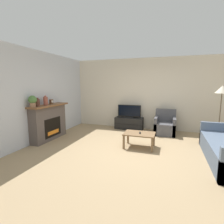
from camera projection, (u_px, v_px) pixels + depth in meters
ground_plane at (131, 150)px, 4.59m from camera, size 24.00×24.00×0.00m
wall_back at (146, 94)px, 6.69m from camera, size 12.00×0.06×2.70m
wall_left at (40, 97)px, 5.29m from camera, size 0.06×12.00×2.70m
fireplace at (49, 122)px, 5.44m from camera, size 0.42×1.49×1.10m
mantel_vase_left at (38, 102)px, 4.92m from camera, size 0.12×0.12×0.25m
mantel_vase_centre_left at (46, 101)px, 5.23m from camera, size 0.13×0.13×0.29m
mantel_clock at (51, 102)px, 5.48m from camera, size 0.08×0.11×0.15m
potted_plant at (32, 101)px, 4.74m from camera, size 0.22×0.22×0.32m
tv_stand at (129, 123)px, 6.78m from camera, size 1.07×0.44×0.45m
tv at (129, 112)px, 6.71m from camera, size 0.90×0.18×0.49m
armchair at (165, 126)px, 6.10m from camera, size 0.70×0.76×0.84m
coffee_table at (139, 135)px, 4.75m from camera, size 0.82×0.57×0.40m
remote at (140, 133)px, 4.74m from camera, size 0.07×0.16×0.02m
floor_lamp at (222, 92)px, 4.99m from camera, size 0.39×0.39×1.68m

